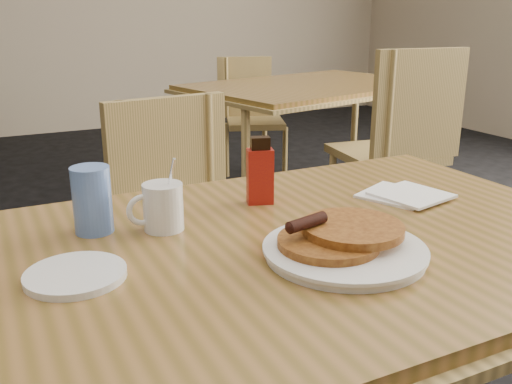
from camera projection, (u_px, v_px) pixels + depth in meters
main_table at (297, 258)px, 1.07m from camera, size 1.26×0.86×0.75m
neighbor_table at (311, 90)px, 3.29m from camera, size 1.56×1.22×0.75m
chair_main_far at (180, 217)px, 1.79m from camera, size 0.45×0.45×0.90m
chair_neighbor_far at (250, 107)px, 3.99m from camera, size 0.49×0.51×0.84m
chair_neighbor_near at (401, 135)px, 2.67m from camera, size 0.50×0.51×0.99m
pancake_plate at (343, 245)px, 0.97m from camera, size 0.28×0.28×0.07m
coffee_mug at (162, 206)px, 1.08m from camera, size 0.11×0.08×0.14m
syrup_bottle at (260, 173)px, 1.23m from camera, size 0.06×0.05×0.15m
napkin_stack at (404, 195)px, 1.28m from camera, size 0.20×0.21×0.01m
blue_tumbler at (92, 200)px, 1.07m from camera, size 0.09×0.09×0.13m
side_saucer at (76, 275)px, 0.89m from camera, size 0.20×0.20×0.01m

